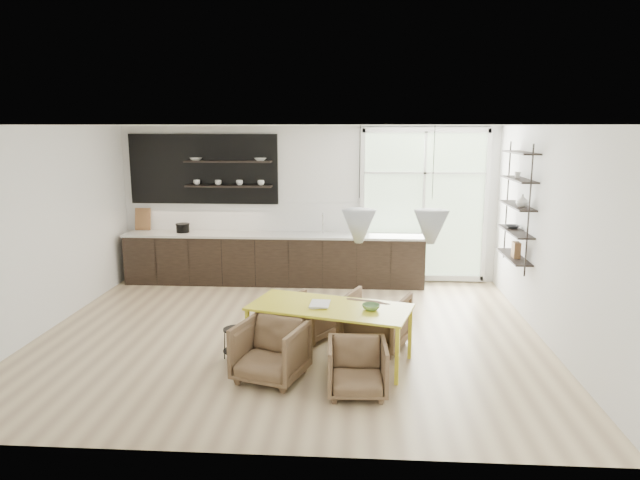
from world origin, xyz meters
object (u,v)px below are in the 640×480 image
at_px(dining_table, 330,310).
at_px(wire_stool, 235,339).
at_px(armchair_front_left, 271,351).
at_px(armchair_back_right, 375,321).
at_px(armchair_front_right, 357,368).
at_px(armchair_back_left, 310,316).

bearing_deg(dining_table, wire_stool, -162.96).
bearing_deg(armchair_front_left, armchair_back_right, 58.41).
relative_size(armchair_front_left, armchair_front_right, 1.15).
height_order(dining_table, armchair_back_left, dining_table).
relative_size(armchair_back_left, armchair_back_right, 0.81).
bearing_deg(armchair_front_left, wire_stool, 151.99).
bearing_deg(armchair_front_right, dining_table, 108.88).
relative_size(armchair_back_right, armchair_front_right, 1.22).
relative_size(armchair_front_left, wire_stool, 1.88).
height_order(dining_table, armchair_front_left, dining_table).
xyz_separation_m(armchair_back_right, armchair_front_left, (-1.23, -1.06, -0.02)).
bearing_deg(armchair_back_right, dining_table, 61.52).
bearing_deg(dining_table, armchair_back_right, 55.37).
distance_m(dining_table, armchair_back_left, 0.94).
bearing_deg(armchair_back_right, wire_stool, 37.94).
height_order(dining_table, wire_stool, dining_table).
height_order(armchair_back_right, armchair_front_right, armchair_back_right).
distance_m(armchair_front_left, wire_stool, 0.77).
distance_m(dining_table, armchair_front_right, 1.01).
bearing_deg(armchair_back_left, dining_table, 142.94).
bearing_deg(dining_table, armchair_back_left, 127.04).
xyz_separation_m(dining_table, wire_stool, (-1.18, -0.03, -0.41)).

